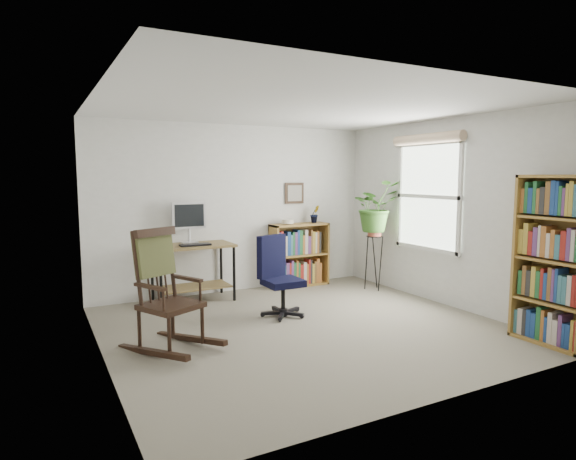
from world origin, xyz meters
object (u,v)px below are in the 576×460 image
desk (193,273)px  low_bookshelf (299,255)px  tall_bookshelf (555,261)px  office_chair (283,276)px  rocking_chair (171,289)px

desk → low_bookshelf: (1.70, 0.12, 0.10)m
desk → tall_bookshelf: bearing=-51.0°
low_bookshelf → office_chair: bearing=-126.2°
rocking_chair → desk: bearing=40.5°
desk → tall_bookshelf: tall_bookshelf is taller
rocking_chair → tall_bookshelf: 3.77m
rocking_chair → tall_bookshelf: (3.40, -1.62, 0.25)m
office_chair → tall_bookshelf: tall_bookshelf is taller
desk → office_chair: office_chair is taller
desk → rocking_chair: bearing=-113.4°
low_bookshelf → tall_bookshelf: size_ratio=0.57×
low_bookshelf → desk: bearing=-176.0°
office_chair → rocking_chair: 1.55m
office_chair → rocking_chair: bearing=-179.9°
office_chair → desk: bearing=103.6°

